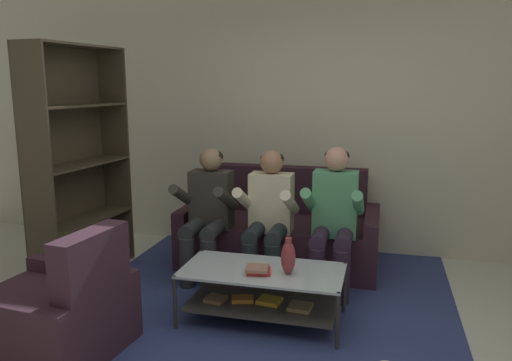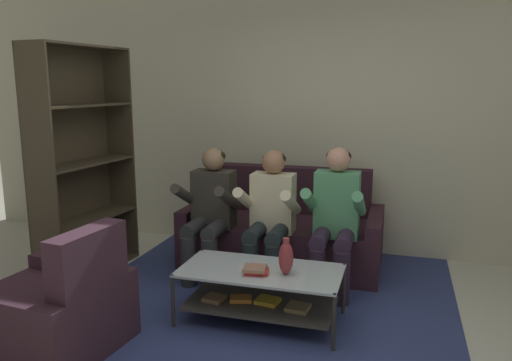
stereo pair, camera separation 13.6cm
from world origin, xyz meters
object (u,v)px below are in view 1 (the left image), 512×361
couch (281,233)px  person_seated_left (207,208)px  coffee_table (262,287)px  book_stack (258,270)px  person_seated_right (334,214)px  bookshelf (72,190)px  person_seated_middle (269,212)px  vase (288,257)px  armchair (54,315)px

couch → person_seated_left: person_seated_left is taller
coffee_table → book_stack: book_stack is taller
person_seated_right → bookshelf: size_ratio=0.59×
person_seated_middle → bookshelf: bookshelf is taller
vase → armchair: bearing=-152.6°
person_seated_left → vase: bearing=-40.9°
book_stack → armchair: 1.41m
couch → armchair: bearing=-118.2°
person_seated_left → coffee_table: bearing=-46.6°
bookshelf → armchair: 1.50m
person_seated_left → person_seated_middle: bearing=0.0°
coffee_table → armchair: armchair is taller
person_seated_middle → book_stack: bearing=-82.3°
couch → person_seated_middle: person_seated_middle is taller
coffee_table → armchair: (-1.23, -0.78, -0.00)m
vase → armchair: 1.64m
couch → armchair: (-1.11, -2.06, -0.03)m
person_seated_middle → bookshelf: size_ratio=0.57×
coffee_table → bookshelf: bearing=166.6°
vase → person_seated_right: bearing=72.5°
person_seated_left → person_seated_right: (1.14, 0.00, 0.02)m
coffee_table → bookshelf: bookshelf is taller
person_seated_left → coffee_table: person_seated_left is taller
person_seated_middle → coffee_table: bearing=-80.5°
bookshelf → person_seated_middle: bearing=9.1°
person_seated_left → bookshelf: bearing=-166.6°
vase → book_stack: size_ratio=1.39×
couch → person_seated_middle: bearing=-90.0°
person_seated_left → vase: size_ratio=4.34×
person_seated_left → vase: person_seated_left is taller
armchair → person_seated_middle: bearing=53.9°
person_seated_left → book_stack: (0.68, -0.82, -0.22)m
couch → person_seated_left: bearing=-136.3°
book_stack → armchair: armchair is taller
couch → person_seated_right: bearing=-43.5°
person_seated_middle → vase: bearing=-67.3°
book_stack → vase: bearing=11.8°
book_stack → couch: bearing=94.7°
person_seated_right → armchair: size_ratio=1.24×
person_seated_middle → armchair: (-1.11, -1.52, -0.39)m
person_seated_left → coffee_table: 1.08m
person_seated_middle → person_seated_right: size_ratio=0.96×
person_seated_right → book_stack: person_seated_right is taller
person_seated_left → bookshelf: 1.24m
vase → armchair: size_ratio=0.28×
coffee_table → book_stack: 0.19m
person_seated_left → bookshelf: (-1.19, -0.28, 0.16)m
book_stack → bookshelf: size_ratio=0.09×
coffee_table → vase: bearing=-11.5°
person_seated_left → book_stack: size_ratio=6.05×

